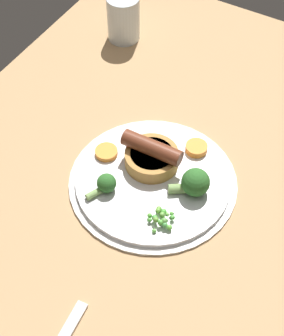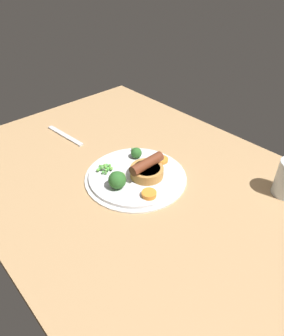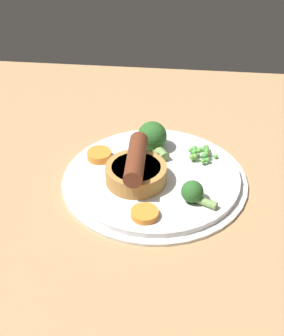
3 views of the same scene
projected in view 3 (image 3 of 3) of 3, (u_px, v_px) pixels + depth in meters
The scene contains 8 objects.
dining_table at pixel (161, 193), 87.33cm from camera, with size 110.00×80.00×3.00cm, color tan.
dinner_plate at pixel (155, 179), 86.75cm from camera, with size 28.66×28.66×1.40cm.
sausage_pudding at pixel (136, 170), 83.81cm from camera, with size 9.25×10.59×5.52cm.
pea_pile at pixel (201, 153), 89.44cm from camera, with size 4.79×4.65×1.84cm.
broccoli_floret_near at pixel (194, 193), 80.37cm from camera, with size 5.38×3.83×3.25cm.
broccoli_floret_far at pixel (153, 137), 90.70cm from camera, with size 5.47×6.49×4.75cm.
carrot_slice_0 at pixel (99, 155), 89.50cm from camera, with size 3.85×3.85×1.23cm, color orange.
carrot_slice_2 at pixel (145, 214), 78.29cm from camera, with size 3.94×3.94×0.92cm, color orange.
Camera 3 is at (3.96, -67.92, 56.47)cm, focal length 60.00 mm.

